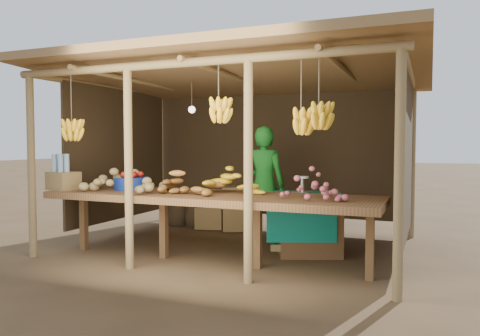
% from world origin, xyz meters
% --- Properties ---
extents(ground, '(60.00, 60.00, 0.00)m').
position_xyz_m(ground, '(0.00, 0.00, 0.00)').
color(ground, brown).
rests_on(ground, ground).
extents(stall_structure, '(4.70, 3.50, 2.43)m').
position_xyz_m(stall_structure, '(-0.01, -0.15, 1.90)').
color(stall_structure, '#94794C').
rests_on(stall_structure, ground).
extents(counter, '(3.90, 1.05, 0.80)m').
position_xyz_m(counter, '(0.00, -0.95, 0.74)').
color(counter, brown).
rests_on(counter, ground).
extents(potato_heap, '(1.09, 0.71, 0.37)m').
position_xyz_m(potato_heap, '(-1.08, -1.03, 0.98)').
color(potato_heap, '#97814E').
rests_on(potato_heap, counter).
extents(sweet_potato_heap, '(1.09, 0.83, 0.36)m').
position_xyz_m(sweet_potato_heap, '(-0.23, -0.96, 0.98)').
color(sweet_potato_heap, '#A3692A').
rests_on(sweet_potato_heap, counter).
extents(onion_heap, '(0.78, 0.61, 0.35)m').
position_xyz_m(onion_heap, '(1.24, -1.08, 0.98)').
color(onion_heap, '#B7595F').
rests_on(onion_heap, counter).
extents(banana_pile, '(0.78, 0.62, 0.35)m').
position_xyz_m(banana_pile, '(0.21, -0.87, 0.98)').
color(banana_pile, yellow).
rests_on(banana_pile, counter).
extents(tomato_basin, '(0.43, 0.43, 0.23)m').
position_xyz_m(tomato_basin, '(-1.12, -0.85, 0.89)').
color(tomato_basin, navy).
rests_on(tomato_basin, counter).
extents(bottle_box, '(0.40, 0.35, 0.45)m').
position_xyz_m(bottle_box, '(-1.89, -1.21, 0.97)').
color(bottle_box, olive).
rests_on(bottle_box, counter).
extents(vendor, '(0.62, 0.44, 1.62)m').
position_xyz_m(vendor, '(0.22, 0.32, 0.81)').
color(vendor, '#1B7C24').
rests_on(vendor, ground).
extents(tarp_crate, '(1.03, 0.96, 0.99)m').
position_xyz_m(tarp_crate, '(0.96, -0.08, 0.41)').
color(tarp_crate, brown).
rests_on(tarp_crate, ground).
extents(carton_stack, '(0.99, 0.47, 0.69)m').
position_xyz_m(carton_stack, '(-0.60, 0.96, 0.30)').
color(carton_stack, olive).
rests_on(carton_stack, ground).
extents(burlap_sacks, '(0.73, 0.38, 0.51)m').
position_xyz_m(burlap_sacks, '(-1.39, 1.06, 0.22)').
color(burlap_sacks, '#453420').
rests_on(burlap_sacks, ground).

